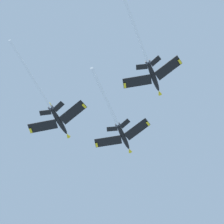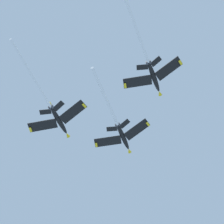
# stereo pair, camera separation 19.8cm
# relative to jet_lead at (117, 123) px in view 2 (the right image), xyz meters

# --- Properties ---
(jet_lead) EXTENTS (19.36, 31.41, 19.57)m
(jet_lead) POSITION_rel_jet_lead_xyz_m (0.00, 0.00, 0.00)
(jet_lead) COLOR black
(jet_left_wing) EXTENTS (19.25, 32.66, 20.87)m
(jet_left_wing) POSITION_rel_jet_lead_xyz_m (19.81, 7.22, -7.90)
(jet_left_wing) COLOR black
(jet_right_wing) EXTENTS (19.34, 34.13, 20.98)m
(jet_right_wing) POSITION_rel_jet_lead_xyz_m (-10.89, 20.16, -8.15)
(jet_right_wing) COLOR black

